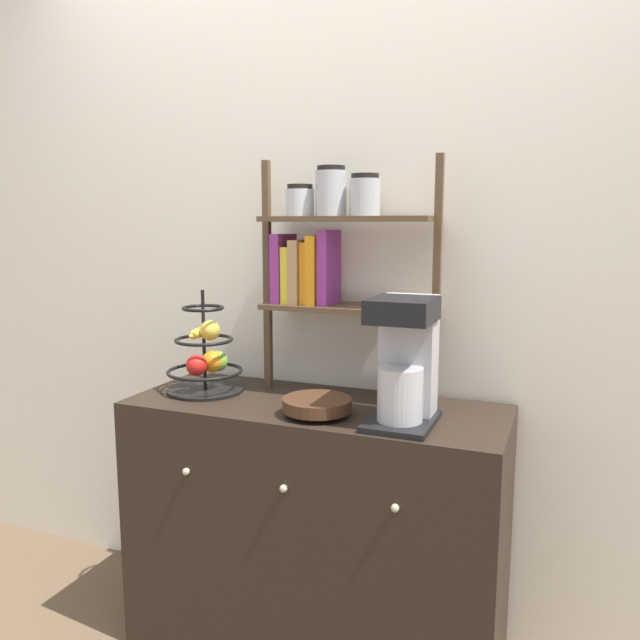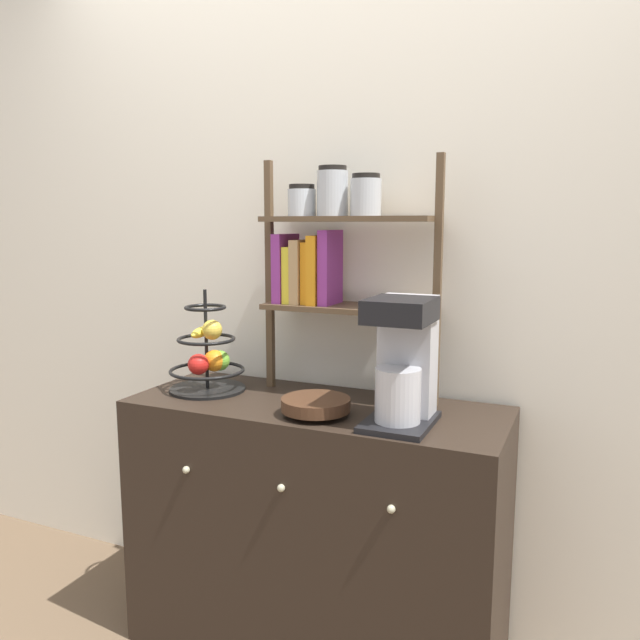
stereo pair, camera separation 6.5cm
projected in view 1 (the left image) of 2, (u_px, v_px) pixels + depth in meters
name	position (u px, v px, depth m)	size (l,w,h in m)	color
wall_back	(345.00, 268.00, 2.23)	(7.00, 0.05, 2.60)	silver
sideboard	(315.00, 529.00, 2.11)	(1.24, 0.50, 0.87)	black
coffee_maker	(405.00, 359.00, 1.83)	(0.19, 0.26, 0.38)	black
fruit_stand	(206.00, 359.00, 2.17)	(0.27, 0.27, 0.36)	black
wooden_bowl	(317.00, 405.00, 1.92)	(0.21, 0.21, 0.05)	#422819
shelf_hutch	(327.00, 250.00, 2.10)	(0.62, 0.20, 0.80)	brown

